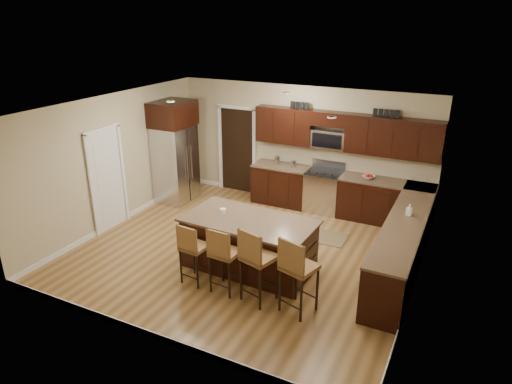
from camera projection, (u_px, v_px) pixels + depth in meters
The scene contains 24 objects.
floor at pixel (246, 251), 8.54m from camera, with size 6.00×6.00×0.00m, color olive.
ceiling at pixel (245, 107), 7.55m from camera, with size 6.00×6.00×0.00m, color silver.
wall_back at pixel (301, 146), 10.34m from camera, with size 6.00×6.00×0.00m, color tan.
wall_left at pixel (115, 161), 9.29m from camera, with size 5.50×5.50×0.00m, color tan.
wall_right at pixel (423, 215), 6.81m from camera, with size 5.50×5.50×0.00m, color tan.
base_cabinets at pixel (368, 219), 8.79m from camera, with size 4.02×3.96×0.92m.
upper_cabinets at pixel (346, 131), 9.59m from camera, with size 4.00×0.33×0.80m.
range at pixel (324, 191), 10.13m from camera, with size 0.76×0.64×1.11m.
microwave at pixel (329, 139), 9.84m from camera, with size 0.76×0.31×0.40m, color silver.
doorway at pixel (237, 150), 11.13m from camera, with size 0.85×0.03×2.06m, color black.
pantry_door at pixel (107, 181), 9.15m from camera, with size 0.03×0.80×2.04m, color white.
letter_decor at pixel (341, 109), 9.49m from camera, with size 2.20×0.03×0.15m, color black, non-canonical shape.
island at pixel (249, 245), 7.85m from camera, with size 2.28×1.25×0.92m.
stool_left at pixel (192, 247), 7.31m from camera, with size 0.43×0.43×1.06m.
stool_mid at pixel (223, 253), 7.05m from camera, with size 0.44×0.44×1.12m.
stool_right at pixel (256, 258), 6.79m from camera, with size 0.57×0.57×1.22m.
refrigerator at pixel (175, 151), 10.45m from camera, with size 0.79×0.96×2.35m.
floor_mat at pixel (322, 237), 9.08m from camera, with size 0.95×0.63×0.01m, color olive.
fruit_bowl at pixel (369, 177), 9.56m from camera, with size 0.25×0.25×0.06m, color silver.
soap_bottle at pixel (409, 210), 7.80m from camera, with size 0.09×0.09×0.20m, color #B2B2B2.
canister_tall at pixel (278, 160), 10.40m from camera, with size 0.12×0.12×0.20m, color silver.
canister_short at pixel (294, 164), 10.24m from camera, with size 0.11×0.11×0.15m, color silver.
island_jar at pixel (223, 211), 7.86m from camera, with size 0.10×0.10×0.10m, color white.
stool_extra at pixel (296, 268), 6.52m from camera, with size 0.57×0.57×1.22m.
Camera 1 is at (3.51, -6.68, 4.16)m, focal length 32.00 mm.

